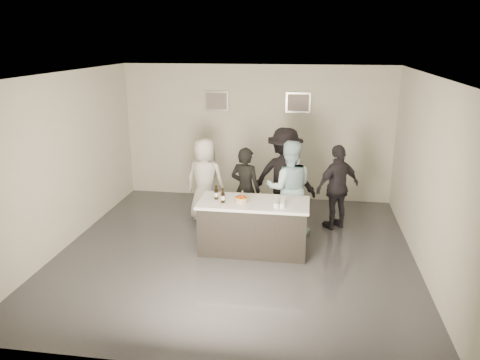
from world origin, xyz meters
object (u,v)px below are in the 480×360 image
(bar_counter, at_px, (254,226))
(cake, at_px, (241,200))
(person_main_black, at_px, (245,190))
(person_main_blue, at_px, (289,188))
(beer_bottle_b, at_px, (223,195))
(beer_bottle_a, at_px, (216,192))
(person_guest_left, at_px, (205,180))
(person_guest_back, at_px, (284,177))
(person_guest_right, at_px, (338,187))

(bar_counter, relative_size, cake, 8.92)
(person_main_black, relative_size, person_main_blue, 0.91)
(beer_bottle_b, distance_m, person_main_black, 1.06)
(beer_bottle_a, xyz_separation_m, person_guest_left, (-0.49, 1.29, -0.20))
(person_guest_back, bearing_deg, person_guest_left, 18.87)
(bar_counter, distance_m, person_main_black, 0.99)
(bar_counter, relative_size, person_guest_back, 0.97)
(bar_counter, height_order, person_guest_right, person_guest_right)
(bar_counter, distance_m, person_guest_left, 1.78)
(beer_bottle_a, xyz_separation_m, person_guest_back, (1.08, 1.34, -0.07))
(beer_bottle_a, height_order, person_guest_left, person_guest_left)
(person_main_black, xyz_separation_m, person_guest_back, (0.70, 0.48, 0.15))
(cake, relative_size, beer_bottle_a, 0.80)
(bar_counter, xyz_separation_m, person_guest_left, (-1.14, 1.32, 0.38))
(beer_bottle_b, xyz_separation_m, person_guest_right, (1.96, 1.40, -0.21))
(cake, xyz_separation_m, person_main_blue, (0.75, 0.91, -0.04))
(beer_bottle_b, height_order, person_main_black, person_main_black)
(person_main_black, distance_m, person_guest_left, 0.97)
(cake, xyz_separation_m, person_guest_left, (-0.93, 1.38, -0.10))
(cake, xyz_separation_m, beer_bottle_a, (-0.44, 0.09, 0.09))
(person_guest_right, bearing_deg, person_main_blue, -11.62)
(cake, bearing_deg, bar_counter, 16.87)
(person_guest_back, bearing_deg, bar_counter, 89.63)
(person_guest_left, bearing_deg, beer_bottle_a, 122.49)
(person_main_black, bearing_deg, person_main_blue, -164.45)
(person_guest_left, distance_m, person_guest_back, 1.58)
(person_main_black, height_order, person_guest_left, person_guest_left)
(beer_bottle_b, distance_m, person_guest_left, 1.59)
(person_main_black, height_order, person_main_blue, person_main_blue)
(cake, relative_size, person_guest_back, 0.11)
(beer_bottle_b, relative_size, person_main_black, 0.16)
(person_main_blue, bearing_deg, bar_counter, 51.22)
(beer_bottle_a, xyz_separation_m, person_guest_right, (2.10, 1.24, -0.21))
(person_main_black, bearing_deg, beer_bottle_b, 94.72)
(person_main_black, xyz_separation_m, person_guest_left, (-0.87, 0.43, 0.02))
(bar_counter, bearing_deg, person_guest_right, 41.10)
(beer_bottle_b, distance_m, person_guest_right, 2.41)
(bar_counter, height_order, person_main_blue, person_main_blue)
(person_main_black, xyz_separation_m, person_guest_right, (1.72, 0.38, 0.01))
(beer_bottle_a, relative_size, person_main_black, 0.16)
(bar_counter, xyz_separation_m, person_main_black, (-0.27, 0.88, 0.36))
(person_main_blue, bearing_deg, person_guest_left, -21.50)
(bar_counter, bearing_deg, beer_bottle_a, 177.86)
(cake, relative_size, person_guest_right, 0.13)
(cake, bearing_deg, person_main_black, 93.79)
(beer_bottle_a, relative_size, person_guest_right, 0.16)
(cake, distance_m, person_main_black, 0.96)
(person_main_blue, bearing_deg, person_main_black, -8.29)
(beer_bottle_a, distance_m, person_guest_left, 1.40)
(beer_bottle_b, relative_size, person_main_blue, 0.15)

